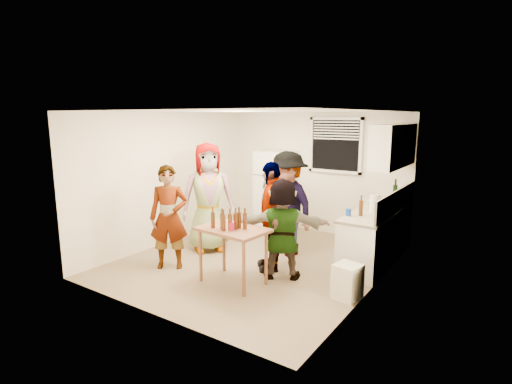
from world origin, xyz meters
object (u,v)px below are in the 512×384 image
Objects in this scene: beer_bottle_table at (222,229)px; beer_bottle_counter at (361,216)px; blue_cup at (348,216)px; wine_bottle at (394,202)px; trash_bin at (347,281)px; serving_table at (233,282)px; guest_back_left at (277,245)px; refrigerator at (275,191)px; red_cup at (232,230)px; guest_back_right at (287,254)px; kettle at (379,207)px; guest_grey at (209,249)px; guest_stripe at (171,267)px; guest_black at (271,268)px; guest_orange at (282,277)px.

beer_bottle_counter is at bearing 47.41° from beer_bottle_table.
blue_cup is 0.50× the size of beer_bottle_table.
wine_bottle reaches higher than trash_bin.
guest_back_left is (-0.36, 1.85, 0.00)m from serving_table.
refrigerator is 14.97× the size of red_cup.
serving_table is at bearing -68.65° from guest_back_right.
red_cup is (0.05, -0.09, 0.84)m from serving_table.
red_cup is (-1.47, -2.94, -0.06)m from wine_bottle.
kettle is at bearing -99.35° from wine_bottle.
kettle is 0.53× the size of trash_bin.
blue_cup is 1.88m from red_cup.
guest_grey is (-1.17, 1.06, -0.84)m from beer_bottle_table.
wine_bottle is 3.38m from beer_bottle_table.
beer_bottle_counter is 0.51× the size of trash_bin.
wine_bottle is 4.11m from guest_stripe.
beer_bottle_table is at bearing -56.46° from guest_black.
guest_back_right is (1.26, 1.61, 0.00)m from guest_stripe.
guest_grey is at bearing 56.08° from guest_stripe.
guest_back_left reaches higher than guest_black.
guest_back_left is (-1.57, 0.46, -0.90)m from blue_cup.
kettle is at bearing 95.41° from trash_bin.
guest_back_right reaches higher than guest_orange.
beer_bottle_table is 1.40m from guest_stripe.
blue_cup reaches higher than red_cup.
wine_bottle is 2.63m from guest_black.
refrigerator reaches higher than wine_bottle.
trash_bin is 1.73m from red_cup.
guest_back_left is at bearing 166.61° from guest_black.
serving_table is at bearing -164.33° from trash_bin.
refrigerator is at bearing 48.72° from guest_stripe.
guest_orange is at bearing 172.99° from trash_bin.
red_cup is at bearing -128.24° from blue_cup.
beer_bottle_counter is at bearing -29.29° from refrigerator.
beer_bottle_table is 0.14× the size of guest_orange.
refrigerator is at bearing 137.43° from trash_bin.
wine_bottle reaches higher than blue_cup.
beer_bottle_counter is 0.13× the size of guest_back_right.
kettle is at bearing 86.20° from beer_bottle_counter.
guest_black is at bearing -150.01° from blue_cup.
guest_back_right is at bearing -152.58° from kettle.
wine_bottle is 3.49m from guest_grey.
serving_table is 0.57× the size of guest_black.
kettle reaches higher than guest_back_right.
blue_cup reaches higher than guest_black.
serving_table is 0.64× the size of guest_orange.
guest_grey is (-0.29, -1.86, -0.85)m from refrigerator.
guest_orange is (-0.88, -0.91, -0.90)m from beer_bottle_counter.
wine_bottle is 0.18× the size of guest_black.
guest_black is (1.44, -0.16, 0.00)m from guest_grey.
kettle is 2.80m from beer_bottle_table.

